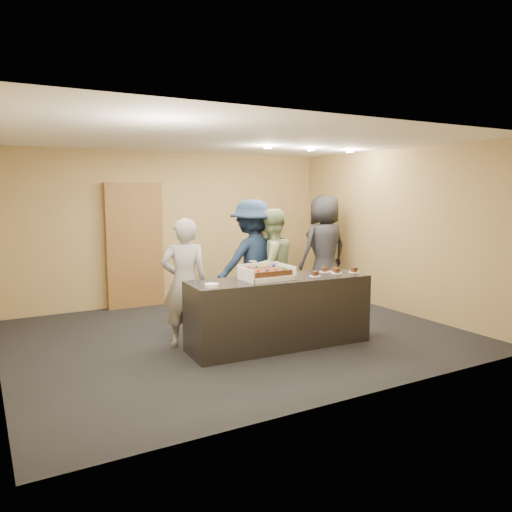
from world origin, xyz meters
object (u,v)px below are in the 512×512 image
at_px(serving_counter, 279,312).
at_px(sheet_cake, 267,272).
at_px(cake_box, 266,276).
at_px(person_dark_suit, 324,249).
at_px(person_navy_man, 253,262).
at_px(person_sage_man, 270,268).
at_px(storage_cabinet, 135,245).
at_px(person_server_grey, 185,283).
at_px(person_brown_extra, 261,264).
at_px(plate_stack, 212,285).

xyz_separation_m(serving_counter, sheet_cake, (-0.19, 0.00, 0.55)).
xyz_separation_m(cake_box, sheet_cake, (-0.00, -0.02, 0.05)).
bearing_deg(sheet_cake, person_dark_suit, 38.71).
bearing_deg(person_navy_man, sheet_cake, 65.88).
height_order(person_sage_man, person_dark_suit, person_dark_suit).
bearing_deg(storage_cabinet, person_server_grey, -91.51).
bearing_deg(serving_counter, cake_box, 176.78).
xyz_separation_m(person_sage_man, person_navy_man, (-0.16, 0.25, 0.07)).
xyz_separation_m(cake_box, person_dark_suit, (2.33, 1.84, 0.03)).
distance_m(serving_counter, sheet_cake, 0.58).
xyz_separation_m(sheet_cake, person_brown_extra, (0.75, 1.44, -0.14)).
xyz_separation_m(person_server_grey, person_navy_man, (1.33, 0.56, 0.11)).
bearing_deg(cake_box, person_server_grey, 145.32).
distance_m(person_sage_man, person_navy_man, 0.30).
relative_size(serving_counter, storage_cabinet, 1.11).
distance_m(serving_counter, person_navy_man, 1.32).
bearing_deg(storage_cabinet, serving_counter, -72.38).
xyz_separation_m(storage_cabinet, person_dark_suit, (3.13, -1.27, -0.11)).
distance_m(serving_counter, plate_stack, 1.13).
distance_m(plate_stack, person_brown_extra, 2.22).
xyz_separation_m(plate_stack, person_sage_man, (1.45, 1.07, -0.04)).
height_order(serving_counter, person_sage_man, person_sage_man).
bearing_deg(plate_stack, person_sage_man, 36.50).
relative_size(plate_stack, person_sage_man, 0.10).
bearing_deg(person_dark_suit, person_brown_extra, 12.80).
height_order(plate_stack, person_brown_extra, person_brown_extra).
distance_m(person_server_grey, person_navy_man, 1.45).
distance_m(cake_box, plate_stack, 0.84).
relative_size(serving_counter, person_navy_man, 1.27).
height_order(cake_box, person_server_grey, person_server_grey).
bearing_deg(cake_box, sheet_cake, -90.85).
bearing_deg(person_sage_man, person_dark_suit, -160.65).
height_order(serving_counter, storage_cabinet, storage_cabinet).
height_order(person_server_grey, person_navy_man, person_navy_man).
height_order(plate_stack, person_dark_suit, person_dark_suit).
height_order(plate_stack, person_server_grey, person_server_grey).
xyz_separation_m(person_server_grey, person_dark_suit, (3.20, 1.24, 0.14)).
bearing_deg(serving_counter, sheet_cake, -176.29).
relative_size(serving_counter, person_dark_suit, 1.23).
relative_size(cake_box, person_sage_man, 0.36).
relative_size(plate_stack, person_server_grey, 0.10).
relative_size(plate_stack, person_navy_man, 0.09).
distance_m(sheet_cake, person_navy_man, 1.28).
bearing_deg(cake_box, person_navy_man, 68.62).
distance_m(person_sage_man, person_dark_suit, 1.94).
bearing_deg(sheet_cake, person_navy_man, 68.99).
distance_m(sheet_cake, person_dark_suit, 2.98).
xyz_separation_m(storage_cabinet, person_navy_man, (1.26, -1.95, -0.13)).
height_order(person_server_grey, person_brown_extra, person_brown_extra).
bearing_deg(person_server_grey, person_brown_extra, -139.23).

